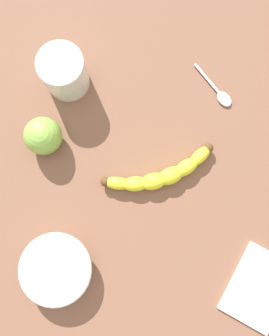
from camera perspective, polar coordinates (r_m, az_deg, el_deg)
wooden_tabletop at (r=70.23cm, az=0.37°, el=0.64°), size 120.00×120.00×3.00cm
banana at (r=67.01cm, az=4.48°, el=-1.15°), size 10.07×21.77×3.26cm
smoothie_glass at (r=70.34cm, az=-11.28°, el=15.06°), size 8.72×8.72×9.03cm
ceramic_bowl at (r=67.54cm, az=-12.51°, el=-15.83°), size 13.30×13.30×4.54cm
green_apple_fruit at (r=68.22cm, az=-14.63°, el=5.11°), size 7.26×7.26×7.26cm
teaspoon at (r=73.78cm, az=14.32°, el=11.30°), size 9.58×8.23×0.80cm
folded_napkin at (r=73.03cm, az=19.81°, el=-17.98°), size 17.16×15.57×0.60cm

